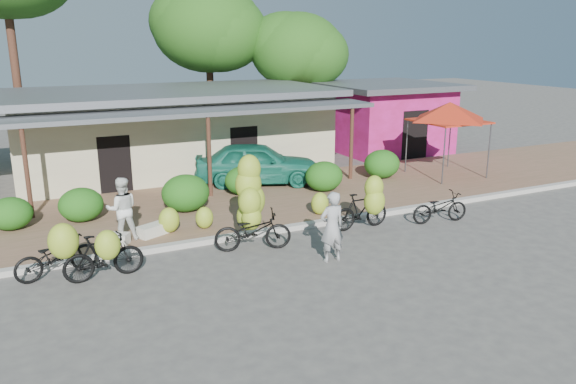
% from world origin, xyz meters
% --- Properties ---
extents(ground, '(100.00, 100.00, 0.00)m').
position_xyz_m(ground, '(0.00, 0.00, 0.00)').
color(ground, '#4B4946').
rests_on(ground, ground).
extents(sidewalk, '(60.00, 6.00, 0.12)m').
position_xyz_m(sidewalk, '(0.00, 5.00, 0.06)').
color(sidewalk, '#865D48').
rests_on(sidewalk, ground).
extents(curb, '(60.00, 0.25, 0.15)m').
position_xyz_m(curb, '(0.00, 2.00, 0.07)').
color(curb, '#A8A399').
rests_on(curb, ground).
extents(shop_main, '(13.00, 8.50, 3.35)m').
position_xyz_m(shop_main, '(0.00, 10.93, 1.72)').
color(shop_main, beige).
rests_on(shop_main, ground).
extents(shop_pink, '(6.00, 6.00, 3.25)m').
position_xyz_m(shop_pink, '(10.50, 10.99, 1.67)').
color(shop_pink, '#CD1F88').
rests_on(shop_pink, ground).
extents(tree_center_right, '(5.64, 5.55, 8.07)m').
position_xyz_m(tree_center_right, '(3.31, 16.61, 5.95)').
color(tree_center_right, '#532F21').
rests_on(tree_center_right, ground).
extents(tree_near_right, '(4.89, 4.74, 6.65)m').
position_xyz_m(tree_near_right, '(7.31, 14.61, 4.84)').
color(tree_near_right, '#532F21').
rests_on(tree_near_right, ground).
extents(hedge_0, '(1.19, 1.07, 0.93)m').
position_xyz_m(hedge_0, '(-6.15, 5.17, 0.58)').
color(hedge_0, '#234F12').
rests_on(hedge_0, sidewalk).
extents(hedge_1, '(1.28, 1.15, 1.00)m').
position_xyz_m(hedge_1, '(-4.28, 5.11, 0.62)').
color(hedge_1, '#234F12').
rests_on(hedge_1, sidewalk).
extents(hedge_2, '(1.48, 1.33, 1.16)m').
position_xyz_m(hedge_2, '(-1.24, 4.75, 0.70)').
color(hedge_2, '#234F12').
rests_on(hedge_2, sidewalk).
extents(hedge_3, '(1.25, 1.12, 0.97)m').
position_xyz_m(hedge_3, '(1.06, 5.80, 0.61)').
color(hedge_3, '#234F12').
rests_on(hedge_3, sidewalk).
extents(hedge_4, '(1.35, 1.21, 1.05)m').
position_xyz_m(hedge_4, '(3.80, 4.99, 0.65)').
color(hedge_4, '#234F12').
rests_on(hedge_4, sidewalk).
extents(hedge_5, '(1.40, 1.26, 1.09)m').
position_xyz_m(hedge_5, '(6.75, 5.69, 0.67)').
color(hedge_5, '#234F12').
rests_on(hedge_5, sidewalk).
extents(red_canopy, '(3.50, 3.50, 2.86)m').
position_xyz_m(red_canopy, '(9.30, 5.01, 2.61)').
color(red_canopy, '#59595E').
rests_on(red_canopy, sidewalk).
extents(bike_far_left, '(1.99, 1.45, 1.45)m').
position_xyz_m(bike_far_left, '(-5.19, 1.32, 0.60)').
color(bike_far_left, black).
rests_on(bike_far_left, ground).
extents(bike_left, '(1.83, 1.18, 1.37)m').
position_xyz_m(bike_left, '(-4.26, 0.74, 0.61)').
color(bike_left, black).
rests_on(bike_left, ground).
extents(bike_center, '(2.10, 1.43, 2.42)m').
position_xyz_m(bike_center, '(-0.46, 1.28, 0.95)').
color(bike_center, black).
rests_on(bike_center, ground).
extents(bike_right, '(1.79, 1.16, 1.72)m').
position_xyz_m(bike_right, '(2.93, 1.07, 0.72)').
color(bike_right, black).
rests_on(bike_right, ground).
extents(bike_far_right, '(1.84, 0.89, 0.93)m').
position_xyz_m(bike_far_right, '(5.36, 0.71, 0.46)').
color(bike_far_right, black).
rests_on(bike_far_right, ground).
extents(loose_banana_a, '(0.57, 0.49, 0.72)m').
position_xyz_m(loose_banana_a, '(-2.21, 2.99, 0.48)').
color(loose_banana_a, '#9BB12C').
rests_on(loose_banana_a, sidewalk).
extents(loose_banana_b, '(0.50, 0.43, 0.63)m').
position_xyz_m(loose_banana_b, '(-1.23, 2.91, 0.43)').
color(loose_banana_b, '#9BB12C').
rests_on(loose_banana_b, sidewalk).
extents(loose_banana_c, '(0.55, 0.47, 0.69)m').
position_xyz_m(loose_banana_c, '(2.35, 2.64, 0.47)').
color(loose_banana_c, '#9BB12C').
rests_on(loose_banana_c, sidewalk).
extents(sack_near, '(0.94, 0.73, 0.30)m').
position_xyz_m(sack_near, '(-2.68, 2.96, 0.27)').
color(sack_near, silver).
rests_on(sack_near, sidewalk).
extents(sack_far, '(0.84, 0.72, 0.28)m').
position_xyz_m(sack_far, '(-3.74, 2.74, 0.26)').
color(sack_far, silver).
rests_on(sack_far, sidewalk).
extents(vendor, '(0.65, 0.43, 1.78)m').
position_xyz_m(vendor, '(0.94, -0.50, 0.89)').
color(vendor, '#959595').
rests_on(vendor, ground).
extents(bystander, '(0.90, 0.75, 1.71)m').
position_xyz_m(bystander, '(-3.45, 2.96, 0.97)').
color(bystander, white).
rests_on(bystander, sidewalk).
extents(teal_van, '(4.86, 3.36, 1.54)m').
position_xyz_m(teal_van, '(2.09, 7.00, 0.89)').
color(teal_van, '#176B56').
rests_on(teal_van, sidewalk).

